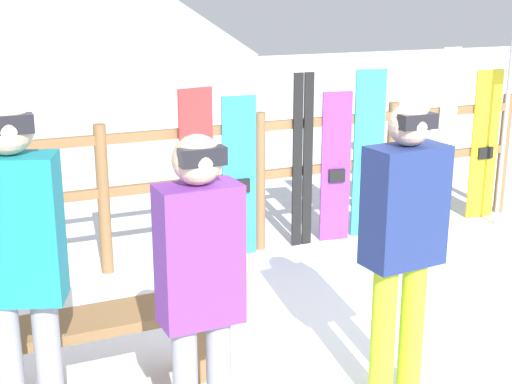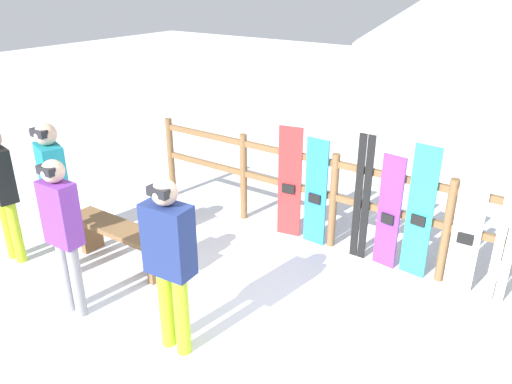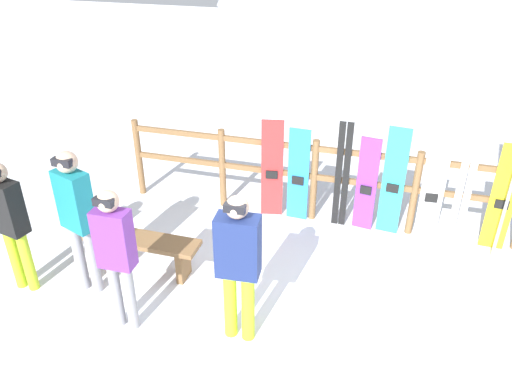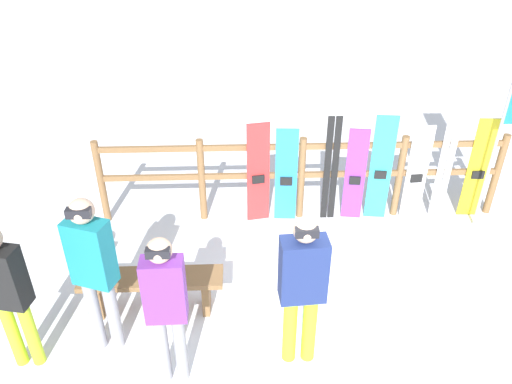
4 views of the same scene
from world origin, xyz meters
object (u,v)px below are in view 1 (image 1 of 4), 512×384
at_px(snowboard_yellow, 484,146).
at_px(bench, 95,336).
at_px(snowboard_blue, 239,178).
at_px(person_purple, 200,283).
at_px(snowboard_red, 197,178).
at_px(ski_pair_black, 303,161).
at_px(person_navy, 403,234).
at_px(snowboard_cyan, 368,155).
at_px(snowboard_white, 413,158).
at_px(ski_pair_white, 446,138).
at_px(person_teal, 19,260).
at_px(snowboard_purple, 336,168).

bearing_deg(snowboard_yellow, bench, -157.71).
distance_m(snowboard_blue, snowboard_yellow, 2.69).
bearing_deg(person_purple, snowboard_yellow, 33.99).
distance_m(snowboard_red, ski_pair_black, 1.01).
bearing_deg(person_navy, snowboard_blue, 88.11).
relative_size(bench, snowboard_blue, 1.11).
bearing_deg(bench, snowboard_cyan, 31.07).
height_order(person_navy, snowboard_blue, person_navy).
bearing_deg(snowboard_red, snowboard_yellow, 0.00).
distance_m(snowboard_white, ski_pair_white, 0.42).
bearing_deg(ski_pair_black, snowboard_yellow, -0.09).
distance_m(person_navy, snowboard_yellow, 3.75).
xyz_separation_m(person_teal, snowboard_white, (3.87, 2.27, -0.36)).
bearing_deg(snowboard_yellow, snowboard_red, -180.00).
relative_size(snowboard_cyan, snowboard_white, 1.11).
height_order(person_purple, ski_pair_white, ski_pair_white).
height_order(person_navy, snowboard_red, person_navy).
relative_size(person_navy, snowboard_red, 1.14).
relative_size(person_purple, snowboard_yellow, 1.11).
bearing_deg(bench, person_teal, -129.52).
distance_m(person_teal, snowboard_cyan, 4.06).
bearing_deg(snowboard_purple, snowboard_yellow, 0.00).
height_order(person_purple, snowboard_purple, person_purple).
bearing_deg(person_teal, person_navy, -6.94).
bearing_deg(bench, snowboard_blue, 47.35).
relative_size(ski_pair_black, snowboard_purple, 1.13).
distance_m(person_navy, snowboard_white, 3.17).
bearing_deg(snowboard_blue, snowboard_white, 0.00).
height_order(person_teal, snowboard_blue, person_teal).
bearing_deg(ski_pair_white, snowboard_red, -179.92).
bearing_deg(person_purple, snowboard_white, 40.70).
distance_m(person_purple, ski_pair_black, 3.34).
relative_size(snowboard_white, ski_pair_white, 0.82).
bearing_deg(snowboard_red, ski_pair_white, 0.08).
bearing_deg(ski_pair_white, snowboard_cyan, -179.79).
height_order(snowboard_purple, ski_pair_white, ski_pair_white).
xyz_separation_m(person_purple, snowboard_red, (0.93, 2.70, -0.25)).
distance_m(person_teal, snowboard_white, 4.50).
bearing_deg(snowboard_white, snowboard_yellow, 0.01).
relative_size(snowboard_red, ski_pair_white, 0.86).
xyz_separation_m(person_navy, snowboard_cyan, (1.39, 2.51, -0.21)).
bearing_deg(snowboard_yellow, snowboard_purple, -180.00).
relative_size(snowboard_white, snowboard_yellow, 0.94).
height_order(bench, snowboard_purple, snowboard_purple).
height_order(bench, snowboard_white, snowboard_white).
distance_m(person_teal, snowboard_purple, 3.79).
bearing_deg(person_teal, snowboard_white, 30.39).
bearing_deg(snowboard_blue, person_teal, -131.99).
relative_size(bench, snowboard_yellow, 1.03).
bearing_deg(person_purple, snowboard_cyan, 45.83).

